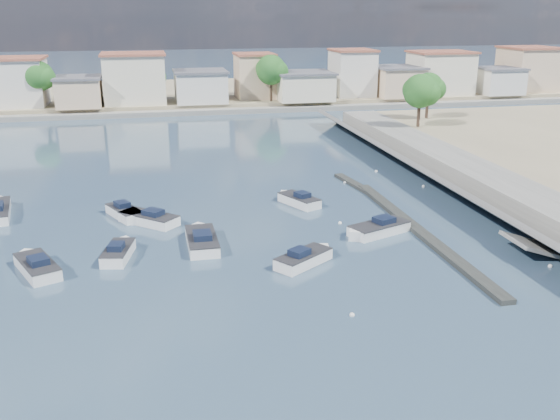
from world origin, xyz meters
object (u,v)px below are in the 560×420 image
Objects in this scene: motorboat_d at (376,230)px; motorboat_c at (147,219)px; motorboat_g at (126,214)px; motorboat_e at (202,240)px; motorboat_f at (298,200)px; motorboat_b at (119,252)px; motorboat_h at (306,258)px; motorboat_a at (36,266)px.

motorboat_c is at bearing 159.54° from motorboat_d.
motorboat_g is (-1.68, 1.66, 0.00)m from motorboat_c.
motorboat_e is at bearing -53.42° from motorboat_g.
motorboat_d is 9.87m from motorboat_f.
motorboat_b is 0.96× the size of motorboat_g.
motorboat_c and motorboat_d have the same top height.
motorboat_c and motorboat_f have the same top height.
motorboat_b and motorboat_h have the same top height.
motorboat_a and motorboat_f have the same top height.
motorboat_e is at bearing 11.19° from motorboat_b.
motorboat_f is (-4.18, 8.94, 0.00)m from motorboat_d.
motorboat_c is 18.79m from motorboat_d.
motorboat_c is (7.39, 8.58, 0.00)m from motorboat_a.
motorboat_a is 5.57m from motorboat_b.
motorboat_b is 0.76× the size of motorboat_e.
motorboat_d and motorboat_h have the same top height.
motorboat_b and motorboat_c have the same top height.
motorboat_f is (15.44, 9.52, 0.00)m from motorboat_b.
motorboat_h is (6.74, -5.13, 0.00)m from motorboat_e.
motorboat_b is 8.81m from motorboat_g.
motorboat_h is (-2.71, -13.46, 0.00)m from motorboat_f.
motorboat_d is at bearing -64.95° from motorboat_f.
motorboat_h is (10.72, -11.09, -0.00)m from motorboat_c.
motorboat_f is 1.02× the size of motorboat_h.
motorboat_e is at bearing 12.95° from motorboat_a.
motorboat_g is 1.05× the size of motorboat_h.
motorboat_b is 7.42m from motorboat_c.
motorboat_e is 9.49m from motorboat_g.
motorboat_b is 19.62m from motorboat_d.
motorboat_b is at bearing 162.79° from motorboat_h.
motorboat_c and motorboat_h have the same top height.
motorboat_d and motorboat_f have the same top height.
motorboat_d is 8.24m from motorboat_h.
motorboat_d is at bearing -2.54° from motorboat_e.
motorboat_d is at bearing -20.46° from motorboat_c.
motorboat_e is at bearing -56.28° from motorboat_c.
motorboat_h is at bearing -17.21° from motorboat_b.
motorboat_e is at bearing 177.46° from motorboat_d.
motorboat_a is at bearing -119.17° from motorboat_g.
motorboat_b and motorboat_d have the same top height.
motorboat_e and motorboat_g have the same top height.
motorboat_a is 0.88× the size of motorboat_e.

